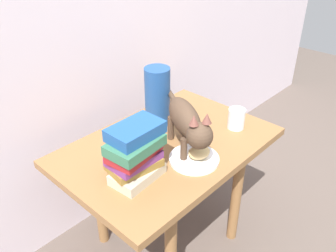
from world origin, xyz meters
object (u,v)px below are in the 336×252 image
(side_table, at_px, (168,158))
(green_vase, at_px, (158,96))
(cat, at_px, (187,122))
(plate, at_px, (194,159))
(bread_roll, at_px, (199,152))
(book_stack, at_px, (135,153))
(candle_jar, at_px, (236,120))

(side_table, bearing_deg, green_vase, 57.89)
(side_table, relative_size, green_vase, 3.37)
(cat, bearing_deg, plate, -111.67)
(bread_roll, xyz_separation_m, book_stack, (-0.22, 0.10, 0.06))
(candle_jar, bearing_deg, side_table, 156.36)
(side_table, xyz_separation_m, plate, (-0.02, -0.14, 0.08))
(bread_roll, bearing_deg, plate, 120.76)
(green_vase, bearing_deg, cat, -109.91)
(plate, height_order, book_stack, book_stack)
(bread_roll, bearing_deg, side_table, 87.38)
(cat, relative_size, candle_jar, 4.99)
(candle_jar, bearing_deg, plate, -176.04)
(plate, relative_size, book_stack, 0.90)
(plate, bearing_deg, cat, 68.33)
(bread_roll, relative_size, cat, 0.19)
(green_vase, bearing_deg, candle_jar, -54.26)
(side_table, height_order, green_vase, green_vase)
(candle_jar, bearing_deg, book_stack, 173.08)
(side_table, distance_m, book_stack, 0.29)
(side_table, relative_size, bread_roll, 10.42)
(bread_roll, bearing_deg, book_stack, 155.86)
(bread_roll, distance_m, green_vase, 0.33)
(plate, xyz_separation_m, cat, (0.02, 0.06, 0.13))
(bread_roll, bearing_deg, green_vase, 72.16)
(cat, xyz_separation_m, green_vase, (0.08, 0.23, -0.01))
(cat, height_order, candle_jar, cat)
(green_vase, xyz_separation_m, candle_jar, (0.19, -0.27, -0.09))
(book_stack, height_order, candle_jar, book_stack)
(side_table, bearing_deg, bread_roll, -92.62)
(side_table, bearing_deg, plate, -96.36)
(cat, relative_size, book_stack, 2.11)
(plate, distance_m, bread_roll, 0.04)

